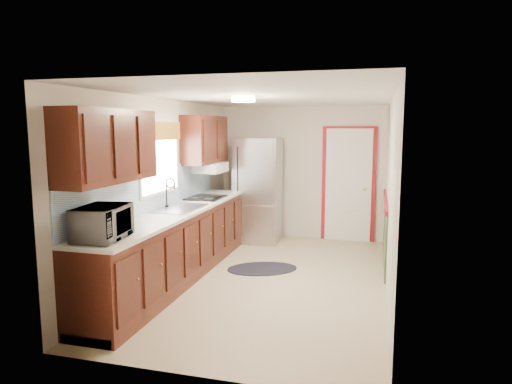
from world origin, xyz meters
The scene contains 8 objects.
room_shell centered at (0.00, 0.00, 1.20)m, with size 3.20×5.20×2.52m.
kitchen_run centered at (-1.24, -0.29, 0.81)m, with size 0.63×4.00×2.20m.
back_wall_trim centered at (0.99, 2.21, 0.89)m, with size 1.12×2.30×2.08m.
ceiling_fixture centered at (-0.30, -0.20, 2.36)m, with size 0.30×0.30×0.06m, color #FFD88C.
microwave centered at (-1.20, -1.95, 1.14)m, with size 0.59×0.32×0.40m, color white.
refrigerator centered at (-0.70, 2.02, 0.92)m, with size 0.79×0.78×1.84m.
rug centered at (-0.21, 0.41, 0.01)m, with size 1.01×0.65×0.01m, color black.
cooktop centered at (-1.19, 0.75, 0.95)m, with size 0.51×0.61×0.02m, color black.
Camera 1 is at (1.35, -5.72, 2.01)m, focal length 32.00 mm.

